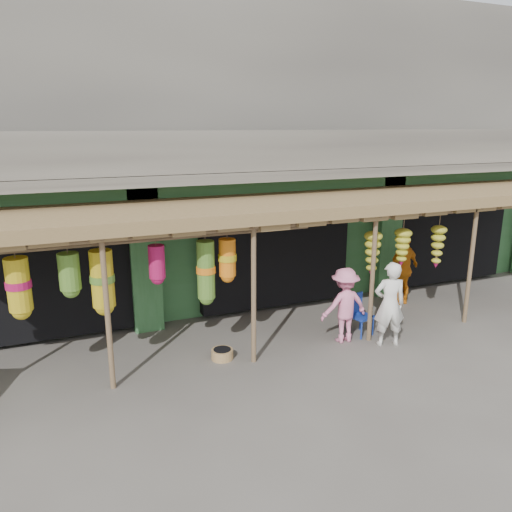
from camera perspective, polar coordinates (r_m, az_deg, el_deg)
name	(u,v)px	position (r m, az deg, el deg)	size (l,w,h in m)	color
ground	(320,344)	(10.10, 7.34, -9.94)	(80.00, 80.00, 0.00)	#514C47
building	(235,157)	(13.64, -2.45, 11.27)	(16.40, 6.80, 7.00)	gray
awning	(296,210)	(9.92, 4.55, 5.23)	(14.00, 2.70, 2.79)	brown
blue_chair	(359,312)	(10.54, 11.65, -6.29)	(0.49, 0.49, 0.84)	navy
basket_right	(222,354)	(9.42, -3.88, -11.13)	(0.41, 0.41, 0.18)	olive
person_front	(390,304)	(10.02, 15.02, -5.33)	(0.62, 0.40, 1.69)	white
person_vendor	(403,269)	(12.37, 16.44, -1.41)	(1.04, 0.43, 1.77)	orange
person_shopper	(344,305)	(10.03, 10.07, -5.55)	(0.98, 0.56, 1.51)	pink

